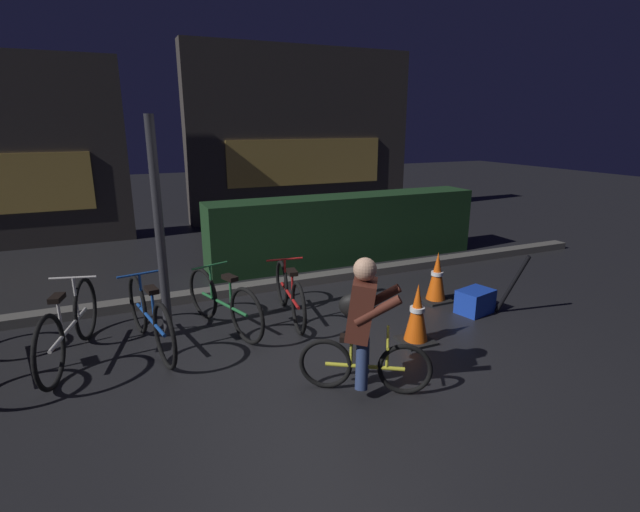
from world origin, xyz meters
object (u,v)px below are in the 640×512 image
(parked_bike_center_right, at_px, (224,303))
(parked_bike_center_left, at_px, (150,318))
(parked_bike_left_mid, at_px, (69,327))
(closed_umbrella, at_px, (512,285))
(street_post, at_px, (159,231))
(blue_crate, at_px, (475,301))
(traffic_cone_near, at_px, (417,314))
(cyclist, at_px, (363,325))
(traffic_cone_far, at_px, (437,278))
(parked_bike_right_mid, at_px, (290,294))

(parked_bike_center_right, bearing_deg, parked_bike_center_left, 82.51)
(parked_bike_left_mid, height_order, parked_bike_center_left, parked_bike_left_mid)
(closed_umbrella, bearing_deg, street_post, -132.79)
(parked_bike_center_left, bearing_deg, blue_crate, -109.60)
(traffic_cone_near, distance_m, blue_crate, 1.26)
(parked_bike_center_left, distance_m, blue_crate, 3.89)
(cyclist, bearing_deg, traffic_cone_near, 63.09)
(street_post, distance_m, parked_bike_center_right, 1.08)
(parked_bike_left_mid, distance_m, cyclist, 2.95)
(parked_bike_center_right, xyz_separation_m, traffic_cone_far, (2.82, -0.24, -0.00))
(parked_bike_center_right, xyz_separation_m, cyclist, (0.83, -1.78, 0.29))
(traffic_cone_near, bearing_deg, parked_bike_center_left, 159.02)
(parked_bike_center_left, relative_size, parked_bike_center_right, 1.09)
(parked_bike_center_right, height_order, closed_umbrella, closed_umbrella)
(street_post, xyz_separation_m, parked_bike_center_right, (0.62, -0.12, -0.87))
(traffic_cone_near, xyz_separation_m, traffic_cone_far, (0.98, 0.94, 0.00))
(parked_bike_center_left, bearing_deg, traffic_cone_far, -101.69)
(street_post, distance_m, cyclist, 2.46)
(parked_bike_center_left, distance_m, cyclist, 2.33)
(street_post, bearing_deg, cyclist, -52.71)
(parked_bike_center_left, bearing_deg, closed_umbrella, -112.21)
(parked_bike_center_right, distance_m, parked_bike_right_mid, 0.81)
(parked_bike_right_mid, distance_m, blue_crate, 2.35)
(street_post, distance_m, traffic_cone_far, 3.57)
(parked_bike_left_mid, bearing_deg, closed_umbrella, -85.78)
(traffic_cone_near, relative_size, closed_umbrella, 0.79)
(parked_bike_right_mid, xyz_separation_m, traffic_cone_far, (2.01, -0.24, 0.01))
(parked_bike_center_left, height_order, traffic_cone_near, parked_bike_center_left)
(parked_bike_right_mid, xyz_separation_m, cyclist, (0.02, -1.78, 0.31))
(parked_bike_left_mid, distance_m, parked_bike_center_right, 1.58)
(street_post, xyz_separation_m, traffic_cone_far, (3.44, -0.36, -0.88))
(parked_bike_center_right, bearing_deg, parked_bike_left_mid, 75.56)
(parked_bike_right_mid, distance_m, cyclist, 1.81)
(parked_bike_center_left, bearing_deg, parked_bike_center_right, -89.55)
(traffic_cone_near, bearing_deg, closed_umbrella, 5.68)
(parked_bike_left_mid, distance_m, parked_bike_right_mid, 2.39)
(traffic_cone_far, bearing_deg, parked_bike_right_mid, 173.19)
(traffic_cone_far, xyz_separation_m, closed_umbrella, (0.53, -0.79, 0.07))
(street_post, xyz_separation_m, closed_umbrella, (3.97, -1.15, -0.81))
(parked_bike_center_left, bearing_deg, street_post, -45.84)
(street_post, xyz_separation_m, cyclist, (1.45, -1.90, -0.58))
(parked_bike_right_mid, height_order, traffic_cone_far, parked_bike_right_mid)
(parked_bike_left_mid, xyz_separation_m, traffic_cone_near, (3.42, -1.07, -0.04))
(traffic_cone_near, distance_m, traffic_cone_far, 1.36)
(traffic_cone_near, bearing_deg, parked_bike_center_right, 147.47)
(parked_bike_center_right, bearing_deg, street_post, 60.34)
(parked_bike_center_left, height_order, parked_bike_right_mid, parked_bike_center_left)
(closed_umbrella, bearing_deg, blue_crate, -153.62)
(parked_bike_left_mid, bearing_deg, street_post, -61.70)
(street_post, relative_size, traffic_cone_far, 3.54)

